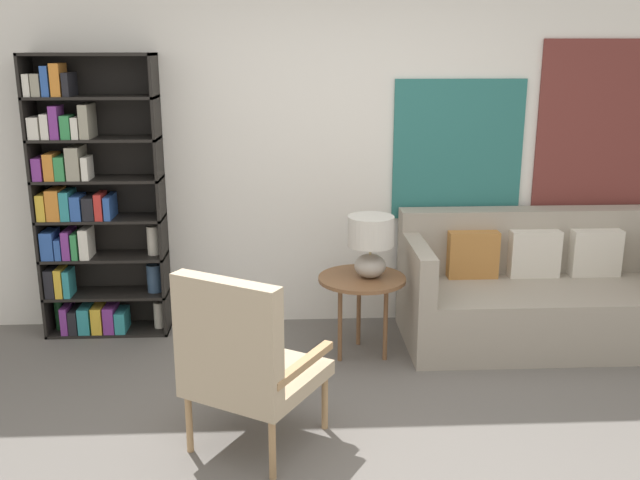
{
  "coord_description": "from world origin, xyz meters",
  "views": [
    {
      "loc": [
        -0.35,
        -3.15,
        2.05
      ],
      "look_at": [
        -0.14,
        1.04,
        0.9
      ],
      "focal_mm": 40.0,
      "sensor_mm": 36.0,
      "label": 1
    }
  ],
  "objects_px": {
    "couch": "(538,294)",
    "side_table": "(362,285)",
    "armchair": "(243,358)",
    "bookshelf": "(87,206)",
    "table_lamp": "(371,241)"
  },
  "relations": [
    {
      "from": "armchair",
      "to": "bookshelf",
      "type": "bearing_deg",
      "value": 124.96
    },
    {
      "from": "armchair",
      "to": "couch",
      "type": "bearing_deg",
      "value": 34.86
    },
    {
      "from": "table_lamp",
      "to": "couch",
      "type": "bearing_deg",
      "value": 11.01
    },
    {
      "from": "armchair",
      "to": "couch",
      "type": "height_order",
      "value": "armchair"
    },
    {
      "from": "armchair",
      "to": "side_table",
      "type": "xyz_separation_m",
      "value": [
        0.73,
        1.17,
        -0.02
      ]
    },
    {
      "from": "armchair",
      "to": "couch",
      "type": "xyz_separation_m",
      "value": [
        2.02,
        1.41,
        -0.2
      ]
    },
    {
      "from": "couch",
      "to": "side_table",
      "type": "height_order",
      "value": "couch"
    },
    {
      "from": "couch",
      "to": "side_table",
      "type": "relative_size",
      "value": 3.27
    },
    {
      "from": "armchair",
      "to": "side_table",
      "type": "height_order",
      "value": "armchair"
    },
    {
      "from": "couch",
      "to": "table_lamp",
      "type": "height_order",
      "value": "table_lamp"
    },
    {
      "from": "bookshelf",
      "to": "armchair",
      "type": "height_order",
      "value": "bookshelf"
    },
    {
      "from": "armchair",
      "to": "table_lamp",
      "type": "xyz_separation_m",
      "value": [
        0.78,
        1.16,
        0.28
      ]
    },
    {
      "from": "couch",
      "to": "armchair",
      "type": "bearing_deg",
      "value": -145.14
    },
    {
      "from": "bookshelf",
      "to": "table_lamp",
      "type": "xyz_separation_m",
      "value": [
        1.95,
        -0.51,
        -0.14
      ]
    },
    {
      "from": "bookshelf",
      "to": "armchair",
      "type": "xyz_separation_m",
      "value": [
        1.17,
        -1.68,
        -0.42
      ]
    }
  ]
}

